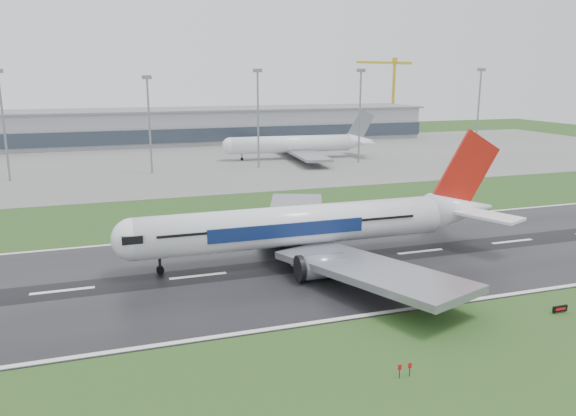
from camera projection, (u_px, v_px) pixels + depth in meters
name	position (u px, v px, depth m)	size (l,w,h in m)	color
ground	(316.00, 263.00, 94.33)	(520.00, 520.00, 0.00)	#234519
runway	(316.00, 263.00, 94.32)	(400.00, 45.00, 0.10)	black
apron	(196.00, 160.00, 209.80)	(400.00, 130.00, 0.08)	slate
terminal	(175.00, 127.00, 263.51)	(240.00, 36.00, 15.00)	gray
main_airliner	(321.00, 200.00, 95.09)	(69.08, 65.79, 20.39)	white
parked_airliner	(297.00, 135.00, 211.91)	(60.58, 56.40, 17.75)	white
tower_crane	(393.00, 95.00, 312.04)	(41.09, 2.24, 40.85)	gold
runway_sign	(560.00, 309.00, 74.53)	(2.30, 0.26, 1.04)	black
floodmast_1	(4.00, 128.00, 164.67)	(0.64, 0.64, 31.63)	gray
floodmast_2	(150.00, 127.00, 177.66)	(0.64, 0.64, 29.82)	gray
floodmast_3	(258.00, 121.00, 188.35)	(0.64, 0.64, 31.97)	gray
floodmast_4	(360.00, 118.00, 199.85)	(0.64, 0.64, 32.10)	gray
floodmast_5	(478.00, 115.00, 215.11)	(0.64, 0.64, 32.52)	gray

